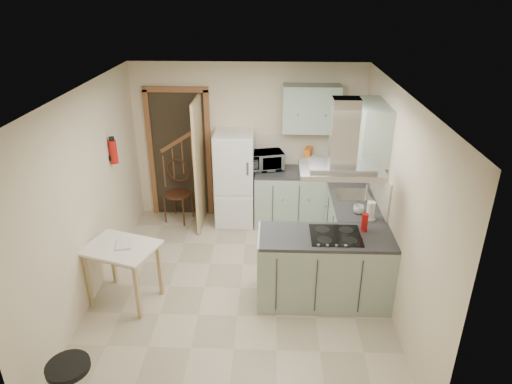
{
  "coord_description": "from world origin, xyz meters",
  "views": [
    {
      "loc": [
        0.38,
        -4.77,
        3.56
      ],
      "look_at": [
        0.18,
        0.45,
        1.15
      ],
      "focal_mm": 32.0,
      "sensor_mm": 36.0,
      "label": 1
    }
  ],
  "objects_px": {
    "fridge": "(235,179)",
    "microwave": "(266,160)",
    "bentwood_chair": "(178,194)",
    "drop_leaf_table": "(124,273)",
    "peninsula": "(324,268)",
    "extractor_hood": "(341,170)"
  },
  "relations": [
    {
      "from": "bentwood_chair",
      "to": "extractor_hood",
      "type": "bearing_deg",
      "value": -25.23
    },
    {
      "from": "microwave",
      "to": "bentwood_chair",
      "type": "bearing_deg",
      "value": 167.88
    },
    {
      "from": "extractor_hood",
      "to": "bentwood_chair",
      "type": "height_order",
      "value": "extractor_hood"
    },
    {
      "from": "fridge",
      "to": "extractor_hood",
      "type": "relative_size",
      "value": 1.67
    },
    {
      "from": "peninsula",
      "to": "extractor_hood",
      "type": "xyz_separation_m",
      "value": [
        0.1,
        0.0,
        1.27
      ]
    },
    {
      "from": "extractor_hood",
      "to": "bentwood_chair",
      "type": "xyz_separation_m",
      "value": [
        -2.25,
        1.99,
        -1.26
      ]
    },
    {
      "from": "extractor_hood",
      "to": "peninsula",
      "type": "bearing_deg",
      "value": 180.0
    },
    {
      "from": "drop_leaf_table",
      "to": "bentwood_chair",
      "type": "xyz_separation_m",
      "value": [
        0.25,
        2.09,
        0.08
      ]
    },
    {
      "from": "fridge",
      "to": "peninsula",
      "type": "distance_m",
      "value": 2.35
    },
    {
      "from": "fridge",
      "to": "drop_leaf_table",
      "type": "relative_size",
      "value": 1.86
    },
    {
      "from": "fridge",
      "to": "bentwood_chair",
      "type": "distance_m",
      "value": 0.97
    },
    {
      "from": "fridge",
      "to": "bentwood_chair",
      "type": "bearing_deg",
      "value": 179.1
    },
    {
      "from": "fridge",
      "to": "microwave",
      "type": "bearing_deg",
      "value": 7.47
    },
    {
      "from": "peninsula",
      "to": "drop_leaf_table",
      "type": "xyz_separation_m",
      "value": [
        -2.4,
        -0.09,
        -0.07
      ]
    },
    {
      "from": "peninsula",
      "to": "microwave",
      "type": "height_order",
      "value": "microwave"
    },
    {
      "from": "drop_leaf_table",
      "to": "bentwood_chair",
      "type": "height_order",
      "value": "bentwood_chair"
    },
    {
      "from": "bentwood_chair",
      "to": "drop_leaf_table",
      "type": "bearing_deg",
      "value": -80.54
    },
    {
      "from": "fridge",
      "to": "peninsula",
      "type": "height_order",
      "value": "fridge"
    },
    {
      "from": "fridge",
      "to": "drop_leaf_table",
      "type": "distance_m",
      "value": 2.41
    },
    {
      "from": "peninsula",
      "to": "drop_leaf_table",
      "type": "relative_size",
      "value": 1.92
    },
    {
      "from": "drop_leaf_table",
      "to": "microwave",
      "type": "height_order",
      "value": "microwave"
    },
    {
      "from": "peninsula",
      "to": "bentwood_chair",
      "type": "xyz_separation_m",
      "value": [
        -2.15,
        1.99,
        0.01
      ]
    }
  ]
}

